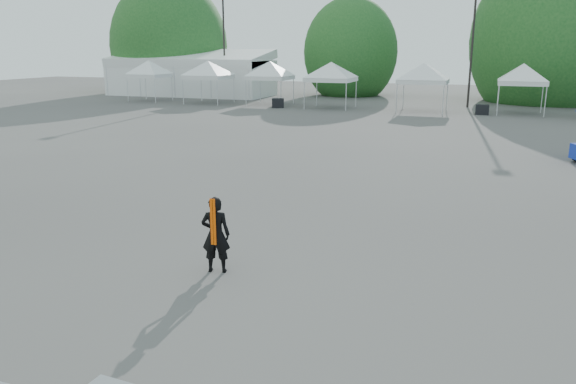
% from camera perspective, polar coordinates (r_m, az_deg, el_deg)
% --- Properties ---
extents(ground, '(120.00, 120.00, 0.00)m').
position_cam_1_polar(ground, '(13.79, -0.97, -3.71)').
color(ground, '#474442').
rests_on(ground, ground).
extents(marquee, '(15.00, 6.25, 4.23)m').
position_cam_1_polar(marquee, '(54.31, -9.83, 11.74)').
color(marquee, white).
rests_on(marquee, ground).
extents(light_pole_west, '(0.60, 0.25, 10.30)m').
position_cam_1_polar(light_pole_west, '(51.53, -6.55, 15.95)').
color(light_pole_west, black).
rests_on(light_pole_west, ground).
extents(light_pole_east, '(0.60, 0.25, 9.80)m').
position_cam_1_polar(light_pole_east, '(44.30, 18.31, 15.29)').
color(light_pole_east, black).
rests_on(light_pole_east, ground).
extents(tree_far_w, '(4.80, 4.80, 7.30)m').
position_cam_1_polar(tree_far_w, '(58.87, -11.97, 14.34)').
color(tree_far_w, '#382314').
rests_on(tree_far_w, ground).
extents(tree_mid_w, '(4.16, 4.16, 6.33)m').
position_cam_1_polar(tree_mid_w, '(53.77, 6.37, 13.93)').
color(tree_mid_w, '#382314').
rests_on(tree_mid_w, ground).
extents(tree_mid_e, '(5.12, 5.12, 7.79)m').
position_cam_1_polar(tree_mid_e, '(51.44, 25.41, 13.67)').
color(tree_mid_e, '#382314').
rests_on(tree_mid_e, ground).
extents(tent_a, '(3.98, 3.98, 3.88)m').
position_cam_1_polar(tent_a, '(48.88, -13.97, 12.54)').
color(tent_a, silver).
rests_on(tent_a, ground).
extents(tent_b, '(4.51, 4.51, 3.88)m').
position_cam_1_polar(tent_b, '(45.98, -8.13, 12.72)').
color(tent_b, silver).
rests_on(tent_b, ground).
extents(tent_c, '(4.32, 4.32, 3.88)m').
position_cam_1_polar(tent_c, '(44.31, -1.85, 12.80)').
color(tent_c, silver).
rests_on(tent_c, ground).
extents(tent_d, '(4.65, 4.65, 3.88)m').
position_cam_1_polar(tent_d, '(41.88, 4.41, 12.67)').
color(tent_d, silver).
rests_on(tent_d, ground).
extents(tent_e, '(4.62, 4.62, 3.88)m').
position_cam_1_polar(tent_e, '(40.42, 13.66, 12.26)').
color(tent_e, silver).
rests_on(tent_e, ground).
extents(tent_f, '(4.29, 4.29, 3.88)m').
position_cam_1_polar(tent_f, '(40.89, 22.83, 11.58)').
color(tent_f, silver).
rests_on(tent_f, ground).
extents(man, '(0.64, 0.50, 1.53)m').
position_cam_1_polar(man, '(11.04, -7.35, -4.30)').
color(man, black).
rests_on(man, ground).
extents(crate_west, '(1.07, 0.96, 0.68)m').
position_cam_1_polar(crate_west, '(42.14, -1.04, 9.02)').
color(crate_west, black).
rests_on(crate_west, ground).
extents(crate_mid, '(0.87, 0.69, 0.66)m').
position_cam_1_polar(crate_mid, '(39.81, 19.12, 7.91)').
color(crate_mid, black).
rests_on(crate_mid, ground).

